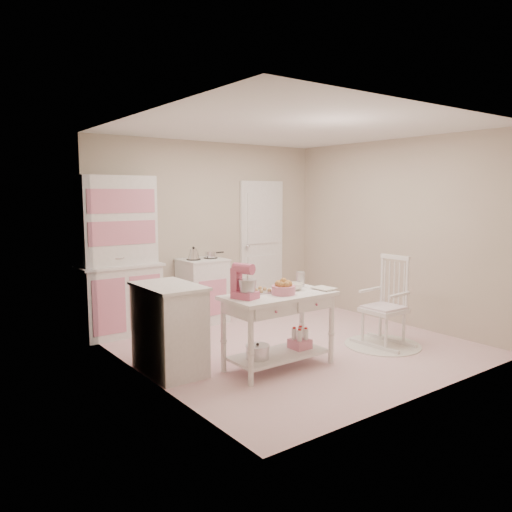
{
  "coord_description": "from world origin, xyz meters",
  "views": [
    {
      "loc": [
        -3.89,
        -4.5,
        1.84
      ],
      "look_at": [
        -0.57,
        -0.03,
        1.14
      ],
      "focal_mm": 35.0,
      "sensor_mm": 36.0,
      "label": 1
    }
  ],
  "objects_px": {
    "hutch": "(119,256)",
    "base_cabinet": "(169,329)",
    "stand_mixer": "(245,282)",
    "rocking_chair": "(384,301)",
    "stove": "(203,290)",
    "bread_basket": "(283,290)",
    "work_table": "(279,331)"
  },
  "relations": [
    {
      "from": "hutch",
      "to": "work_table",
      "type": "xyz_separation_m",
      "value": [
        0.87,
        -2.19,
        -0.64
      ]
    },
    {
      "from": "work_table",
      "to": "stand_mixer",
      "type": "distance_m",
      "value": 0.71
    },
    {
      "from": "hutch",
      "to": "base_cabinet",
      "type": "relative_size",
      "value": 2.26
    },
    {
      "from": "hutch",
      "to": "stove",
      "type": "bearing_deg",
      "value": -2.39
    },
    {
      "from": "work_table",
      "to": "base_cabinet",
      "type": "bearing_deg",
      "value": 149.77
    },
    {
      "from": "stand_mixer",
      "to": "hutch",
      "type": "bearing_deg",
      "value": 82.72
    },
    {
      "from": "stove",
      "to": "work_table",
      "type": "bearing_deg",
      "value": -98.81
    },
    {
      "from": "work_table",
      "to": "stand_mixer",
      "type": "xyz_separation_m",
      "value": [
        -0.42,
        0.02,
        0.57
      ]
    },
    {
      "from": "stand_mixer",
      "to": "stove",
      "type": "bearing_deg",
      "value": 51.5
    },
    {
      "from": "base_cabinet",
      "to": "work_table",
      "type": "relative_size",
      "value": 0.77
    },
    {
      "from": "work_table",
      "to": "stand_mixer",
      "type": "relative_size",
      "value": 3.53
    },
    {
      "from": "stove",
      "to": "stand_mixer",
      "type": "height_order",
      "value": "stand_mixer"
    },
    {
      "from": "hutch",
      "to": "base_cabinet",
      "type": "bearing_deg",
      "value": -94.18
    },
    {
      "from": "stove",
      "to": "stand_mixer",
      "type": "xyz_separation_m",
      "value": [
        -0.75,
        -2.12,
        0.51
      ]
    },
    {
      "from": "hutch",
      "to": "rocking_chair",
      "type": "distance_m",
      "value": 3.38
    },
    {
      "from": "stove",
      "to": "rocking_chair",
      "type": "distance_m",
      "value": 2.58
    },
    {
      "from": "rocking_chair",
      "to": "stand_mixer",
      "type": "relative_size",
      "value": 3.24
    },
    {
      "from": "stove",
      "to": "bread_basket",
      "type": "height_order",
      "value": "stove"
    },
    {
      "from": "rocking_chair",
      "to": "work_table",
      "type": "bearing_deg",
      "value": 170.52
    },
    {
      "from": "rocking_chair",
      "to": "stove",
      "type": "bearing_deg",
      "value": 113.63
    },
    {
      "from": "work_table",
      "to": "bread_basket",
      "type": "bearing_deg",
      "value": -68.2
    },
    {
      "from": "stand_mixer",
      "to": "bread_basket",
      "type": "height_order",
      "value": "stand_mixer"
    },
    {
      "from": "stove",
      "to": "base_cabinet",
      "type": "distance_m",
      "value": 2.04
    },
    {
      "from": "base_cabinet",
      "to": "stove",
      "type": "bearing_deg",
      "value": 49.87
    },
    {
      "from": "hutch",
      "to": "stove",
      "type": "height_order",
      "value": "hutch"
    },
    {
      "from": "rocking_chair",
      "to": "bread_basket",
      "type": "distance_m",
      "value": 1.53
    },
    {
      "from": "hutch",
      "to": "bread_basket",
      "type": "xyz_separation_m",
      "value": [
        0.89,
        -2.24,
        -0.19
      ]
    },
    {
      "from": "work_table",
      "to": "stand_mixer",
      "type": "bearing_deg",
      "value": 177.27
    },
    {
      "from": "rocking_chair",
      "to": "bread_basket",
      "type": "height_order",
      "value": "rocking_chair"
    },
    {
      "from": "bread_basket",
      "to": "hutch",
      "type": "bearing_deg",
      "value": 111.65
    },
    {
      "from": "hutch",
      "to": "bread_basket",
      "type": "distance_m",
      "value": 2.42
    },
    {
      "from": "stand_mixer",
      "to": "base_cabinet",
      "type": "bearing_deg",
      "value": 116.62
    }
  ]
}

